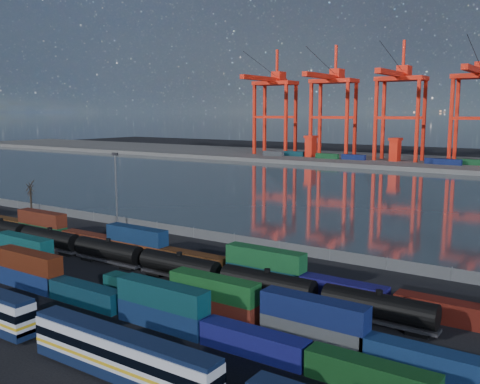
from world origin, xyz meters
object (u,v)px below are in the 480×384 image
Objects in this scene: passenger_train at (122,356)px; bare_tree at (31,197)px; tanker_string at (109,251)px; gantry_cranes at (438,88)px.

passenger_train is 8.90× the size of bare_tree.
gantry_cranes reaches higher than tanker_string.
gantry_cranes reaches higher than passenger_train.
passenger_train is at bearing -29.91° from bare_tree.
tanker_string is 201.19m from gantry_cranes.
gantry_cranes is at bearing 97.27° from passenger_train.
tanker_string is at bearing -90.65° from gantry_cranes.
gantry_cranes is (2.25, 198.24, 34.23)m from tanker_string.
bare_tree is at bearing 157.83° from tanker_string.
gantry_cranes is at bearing 73.11° from bare_tree.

